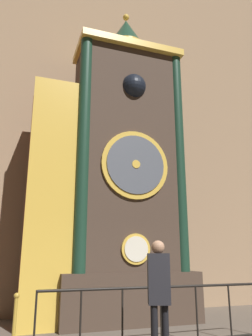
{
  "coord_description": "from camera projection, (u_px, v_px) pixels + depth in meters",
  "views": [
    {
      "loc": [
        -2.94,
        -4.24,
        1.62
      ],
      "look_at": [
        -0.06,
        4.1,
        3.96
      ],
      "focal_mm": 35.0,
      "sensor_mm": 36.0,
      "label": 1
    }
  ],
  "objects": [
    {
      "name": "visitor_near",
      "position": [
        159.0,
        289.0,
        5.08
      ],
      "size": [
        0.39,
        0.32,
        1.84
      ],
      "rotation": [
        0.0,
        0.0,
        -0.33
      ],
      "color": "black",
      "rests_on": "ground_plane"
    },
    {
      "name": "cathedral_back_wall",
      "position": [
        111.0,
        94.0,
        11.3
      ],
      "size": [
        24.0,
        0.32,
        14.04
      ],
      "color": "#997A5B",
      "rests_on": "ground_plane"
    },
    {
      "name": "clock_tower",
      "position": [
        113.0,
        174.0,
        8.93
      ],
      "size": [
        4.4,
        1.79,
        9.03
      ],
      "color": "#423328",
      "rests_on": "ground_plane"
    },
    {
      "name": "railing_fence",
      "position": [
        161.0,
        312.0,
        6.11
      ],
      "size": [
        4.6,
        0.05,
        1.05
      ],
      "color": "black",
      "rests_on": "ground_plane"
    }
  ]
}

